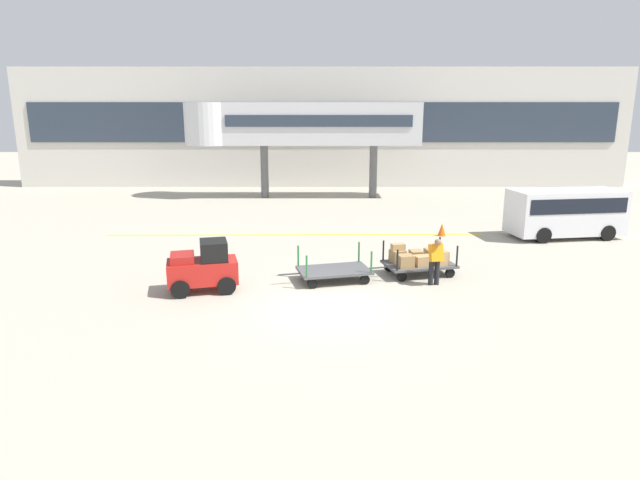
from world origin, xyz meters
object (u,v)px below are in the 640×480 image
object	(u,v)px
baggage_handler	(436,259)
shuttle_van	(566,210)
baggage_tug	(204,267)
baggage_cart_middle	(419,260)
baggage_cart_lead	(334,271)
safety_cone_near	(442,230)

from	to	relation	value
baggage_handler	shuttle_van	distance (m)	9.80
baggage_tug	baggage_cart_middle	distance (m)	7.14
baggage_tug	baggage_handler	world-z (taller)	baggage_tug
baggage_cart_lead	baggage_tug	bearing A→B (deg)	-166.09
baggage_cart_middle	safety_cone_near	distance (m)	6.24
baggage_tug	shuttle_van	world-z (taller)	shuttle_van
baggage_cart_middle	safety_cone_near	world-z (taller)	baggage_cart_middle
baggage_tug	shuttle_van	size ratio (longest dim) A/B	0.46
baggage_cart_middle	shuttle_van	xyz separation A→B (m)	(7.41, 5.56, 0.72)
baggage_cart_middle	shuttle_van	size ratio (longest dim) A/B	0.61
safety_cone_near	shuttle_van	bearing A→B (deg)	-3.34
baggage_cart_lead	baggage_cart_middle	xyz separation A→B (m)	(2.89, 0.73, 0.17)
baggage_cart_lead	shuttle_van	bearing A→B (deg)	31.38
baggage_tug	shuttle_van	distance (m)	16.09
baggage_cart_middle	baggage_handler	size ratio (longest dim) A/B	1.98
shuttle_van	safety_cone_near	distance (m)	5.39
baggage_handler	shuttle_van	size ratio (longest dim) A/B	0.31
baggage_handler	safety_cone_near	bearing A→B (deg)	75.69
baggage_tug	baggage_cart_middle	bearing A→B (deg)	14.00
baggage_cart_lead	baggage_handler	world-z (taller)	baggage_handler
safety_cone_near	baggage_cart_lead	bearing A→B (deg)	-127.22
baggage_handler	baggage_tug	bearing A→B (deg)	-175.79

